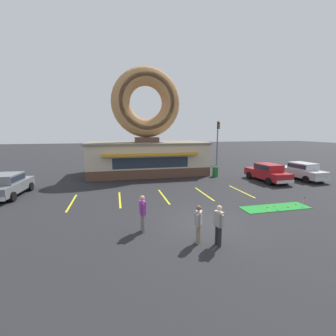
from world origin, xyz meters
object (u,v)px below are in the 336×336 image
object	(u,v)px
car_silver	(302,170)
car_red	(267,172)
pedestrian_blue_sweater_man	(219,223)
pedestrian_leather_jacket_man	(198,222)
golf_ball	(262,207)
putting_flag_pin	(304,199)
pedestrian_hooded_kid	(143,212)
traffic_light_pole	(218,137)
trash_bin	(215,172)
car_grey	(7,184)

from	to	relation	value
car_silver	car_red	bearing A→B (deg)	179.32
pedestrian_blue_sweater_man	pedestrian_leather_jacket_man	distance (m)	0.80
golf_ball	pedestrian_leather_jacket_man	distance (m)	6.08
putting_flag_pin	pedestrian_hooded_kid	world-z (taller)	pedestrian_hooded_kid
pedestrian_hooded_kid	traffic_light_pole	distance (m)	21.45
putting_flag_pin	pedestrian_blue_sweater_man	distance (m)	7.83
golf_ball	pedestrian_leather_jacket_man	xyz separation A→B (m)	(-5.20, -3.05, 0.81)
putting_flag_pin	pedestrian_blue_sweater_man	xyz separation A→B (m)	(-7.14, -3.18, 0.48)
putting_flag_pin	car_red	world-z (taller)	car_red
pedestrian_blue_sweater_man	trash_bin	bearing A→B (deg)	65.48
pedestrian_hooded_kid	car_silver	bearing A→B (deg)	25.84
car_silver	traffic_light_pole	bearing A→B (deg)	111.58
trash_bin	traffic_light_pole	distance (m)	8.16
pedestrian_hooded_kid	trash_bin	distance (m)	13.88
car_silver	trash_bin	bearing A→B (deg)	156.34
pedestrian_leather_jacket_man	traffic_light_pole	world-z (taller)	traffic_light_pole
car_red	car_grey	size ratio (longest dim) A/B	0.99
car_silver	traffic_light_pole	size ratio (longest dim) A/B	0.80
car_silver	pedestrian_leather_jacket_man	size ratio (longest dim) A/B	2.97
car_silver	car_grey	size ratio (longest dim) A/B	1.00
trash_bin	car_red	bearing A→B (deg)	-40.94
pedestrian_blue_sweater_man	traffic_light_pole	size ratio (longest dim) A/B	0.29
pedestrian_leather_jacket_man	traffic_light_pole	xyz separation A→B (m)	(9.90, 19.13, 2.85)
trash_bin	traffic_light_pole	world-z (taller)	traffic_light_pole
car_red	pedestrian_leather_jacket_man	size ratio (longest dim) A/B	2.94
pedestrian_leather_jacket_man	car_grey	bearing A→B (deg)	138.74
car_grey	pedestrian_blue_sweater_man	distance (m)	14.78
car_red	car_grey	bearing A→B (deg)	-179.84
pedestrian_hooded_kid	trash_bin	xyz separation A→B (m)	(8.61, 10.87, -0.43)
trash_bin	car_grey	bearing A→B (deg)	-169.39
trash_bin	traffic_light_pole	xyz separation A→B (m)	(3.35, 6.71, 3.21)
car_red	car_grey	xyz separation A→B (m)	(-20.69, -0.06, 0.00)
pedestrian_hooded_kid	pedestrian_leather_jacket_man	distance (m)	2.59
car_silver	pedestrian_blue_sweater_man	distance (m)	16.26
putting_flag_pin	car_silver	distance (m)	8.80
pedestrian_leather_jacket_man	car_red	bearing A→B (deg)	42.41
car_silver	car_red	size ratio (longest dim) A/B	1.01
putting_flag_pin	car_grey	bearing A→B (deg)	160.68
putting_flag_pin	pedestrian_leather_jacket_man	world-z (taller)	pedestrian_leather_jacket_man
putting_flag_pin	car_red	xyz separation A→B (m)	(2.32, 6.50, 0.43)
pedestrian_hooded_kid	trash_bin	size ratio (longest dim) A/B	1.73
golf_ball	trash_bin	distance (m)	9.48
golf_ball	pedestrian_leather_jacket_man	bearing A→B (deg)	-149.56
car_silver	putting_flag_pin	bearing A→B (deg)	-132.75
pedestrian_leather_jacket_man	pedestrian_blue_sweater_man	bearing A→B (deg)	-28.88
putting_flag_pin	car_grey	distance (m)	19.47
car_grey	putting_flag_pin	bearing A→B (deg)	-19.32
golf_ball	trash_bin	bearing A→B (deg)	81.80
putting_flag_pin	pedestrian_leather_jacket_man	distance (m)	8.34
golf_ball	traffic_light_pole	bearing A→B (deg)	73.70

